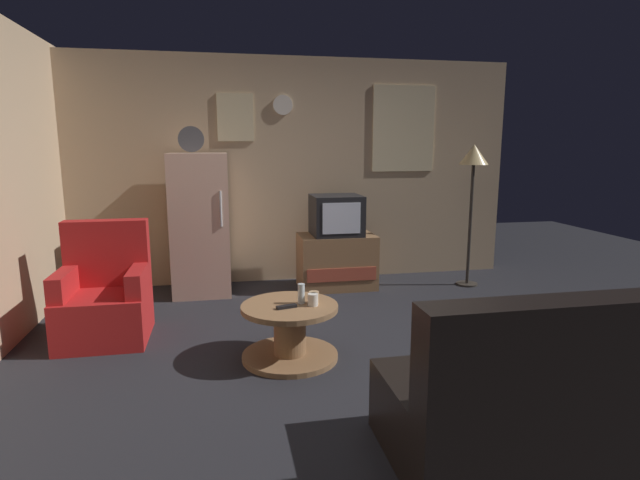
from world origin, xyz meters
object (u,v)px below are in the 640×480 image
fridge (200,224)px  armchair (105,298)px  tv_stand (337,261)px  crt_tv (336,215)px  standing_lamp (473,166)px  couch (557,399)px  coffee_table (290,332)px  wine_glass (301,294)px  remote_control (287,307)px  mug_ceramic_tan (314,297)px  mug_ceramic_white (313,300)px

fridge → armchair: size_ratio=1.84×
tv_stand → crt_tv: 0.52m
standing_lamp → couch: (-1.11, -3.11, -1.05)m
standing_lamp → coffee_table: 3.03m
wine_glass → fridge: bearing=112.6°
remote_control → armchair: armchair is taller
couch → fridge: bearing=118.9°
mug_ceramic_tan → armchair: 1.78m
remote_control → armchair: 1.62m
remote_control → couch: bearing=-63.9°
coffee_table → wine_glass: size_ratio=4.80×
crt_tv → couch: size_ratio=0.32×
wine_glass → armchair: (-1.53, 0.70, -0.16)m
mug_ceramic_white → couch: (1.00, -1.42, -0.15)m
standing_lamp → couch: 3.46m
mug_ceramic_white → couch: 1.74m
crt_tv → standing_lamp: standing_lamp is taller
fridge → coffee_table: (0.70, -1.91, -0.54)m
tv_stand → mug_ceramic_tan: bearing=-108.0°
crt_tv → mug_ceramic_white: crt_tv is taller
mug_ceramic_white → remote_control: (-0.20, -0.02, -0.03)m
coffee_table → remote_control: remote_control is taller
fridge → remote_control: bearing=-71.5°
fridge → wine_glass: size_ratio=11.80×
tv_stand → remote_control: bearing=-113.0°
wine_glass → armchair: size_ratio=0.16×
coffee_table → couch: bearing=-51.4°
tv_stand → coffee_table: tv_stand is taller
crt_tv → standing_lamp: bearing=-7.3°
fridge → standing_lamp: size_ratio=1.11×
mug_ceramic_white → couch: size_ratio=0.05×
tv_stand → coffee_table: 2.00m
fridge → mug_ceramic_tan: 2.12m
fridge → coffee_table: bearing=-70.0°
standing_lamp → armchair: bearing=-166.0°
wine_glass → remote_control: wine_glass is taller
couch → coffee_table: bearing=128.6°
tv_stand → standing_lamp: (1.50, -0.19, 1.06)m
mug_ceramic_tan → standing_lamp: bearing=38.1°
crt_tv → remote_control: 2.11m
armchair → couch: 3.40m
fridge → armchair: fridge is taller
fridge → crt_tv: (1.47, -0.07, 0.07)m
mug_ceramic_tan → wine_glass: bearing=170.3°
mug_ceramic_tan → fridge: bearing=114.8°
couch → wine_glass: bearing=126.0°
tv_stand → couch: couch is taller
wine_glass → mug_ceramic_tan: bearing=-9.7°
tv_stand → mug_ceramic_tan: tv_stand is taller
tv_stand → armchair: armchair is taller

